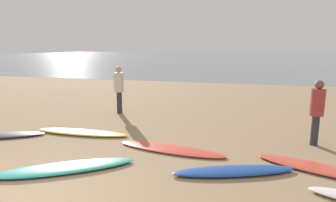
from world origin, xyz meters
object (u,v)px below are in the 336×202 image
surfboard_6 (234,171)px  person_2 (317,107)px  surfboard_2 (2,135)px  surfboard_4 (66,168)px  surfboard_5 (171,149)px  person_1 (119,86)px  surfboard_7 (314,167)px  surfboard_3 (82,132)px

surfboard_6 → person_2: 2.86m
person_2 → surfboard_2: bearing=18.1°
surfboard_4 → person_2: person_2 is taller
surfboard_5 → person_2: person_2 is taller
surfboard_4 → person_1: (-0.99, 4.59, 0.91)m
surfboard_6 → surfboard_4: bearing=171.7°
surfboard_2 → surfboard_5: bearing=-22.4°
surfboard_2 → surfboard_6: size_ratio=0.92×
surfboard_5 → surfboard_7: surfboard_7 is taller
surfboard_4 → surfboard_6: surfboard_6 is taller
person_1 → surfboard_5: bearing=178.9°
surfboard_3 → surfboard_6: 4.26m
surfboard_2 → surfboard_7: size_ratio=0.99×
surfboard_4 → surfboard_7: bearing=-17.3°
person_2 → surfboard_6: bearing=57.4°
surfboard_3 → surfboard_5: surfboard_3 is taller
surfboard_5 → surfboard_6: size_ratio=1.10×
surfboard_5 → surfboard_7: size_ratio=1.18×
surfboard_5 → person_2: size_ratio=1.64×
surfboard_5 → person_1: (-2.64, 3.07, 0.92)m
surfboard_3 → surfboard_5: (2.60, -0.58, -0.01)m
surfboard_4 → person_1: size_ratio=1.56×
surfboard_5 → surfboard_4: bearing=-129.3°
surfboard_3 → surfboard_7: (5.47, -0.84, -0.01)m
surfboard_6 → surfboard_3: bearing=139.7°
surfboard_2 → person_1: size_ratio=1.29×
surfboard_3 → person_1: 2.66m
surfboard_3 → person_1: person_1 is taller
surfboard_7 → person_2: 1.76m
surfboard_2 → person_1: bearing=36.0°
person_1 → person_2: size_ratio=1.06×
surfboard_4 → surfboard_2: bearing=121.6°
surfboard_4 → surfboard_7: (4.51, 1.26, -0.01)m
surfboard_4 → surfboard_6: size_ratio=1.11×
surfboard_4 → surfboard_6: 3.13m
surfboard_3 → person_2: (5.77, 0.66, 0.86)m
surfboard_7 → person_1: person_1 is taller
surfboard_5 → surfboard_7: bearing=2.8°
surfboard_2 → person_2: person_2 is taller
person_1 → person_2: person_1 is taller
surfboard_5 → person_1: person_1 is taller
surfboard_2 → surfboard_6: 5.90m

